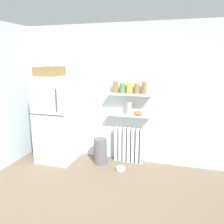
{
  "coord_description": "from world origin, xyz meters",
  "views": [
    {
      "loc": [
        0.8,
        -2.15,
        1.96
      ],
      "look_at": [
        -0.32,
        1.6,
        1.05
      ],
      "focal_mm": 36.57,
      "sensor_mm": 36.0,
      "label": 1
    }
  ],
  "objects": [
    {
      "name": "ground_plane",
      "position": [
        0.0,
        0.5,
        0.0
      ],
      "size": [
        7.04,
        7.04,
        0.0
      ],
      "primitive_type": "plane",
      "color": "#7A6651"
    },
    {
      "name": "trash_bin",
      "position": [
        -0.58,
        1.69,
        0.25
      ],
      "size": [
        0.24,
        0.24,
        0.49
      ],
      "primitive_type": "cylinder",
      "color": "slate",
      "rests_on": "ground_plane"
    },
    {
      "name": "shelf_bowl",
      "position": [
        0.1,
        1.89,
        0.99
      ],
      "size": [
        0.17,
        0.17,
        0.08
      ],
      "primitive_type": "ellipsoid",
      "color": "orange",
      "rests_on": "wall_shelf_lower"
    },
    {
      "name": "back_wall",
      "position": [
        0.0,
        2.05,
        1.3
      ],
      "size": [
        7.04,
        0.1,
        2.6
      ],
      "primitive_type": "cube",
      "color": "silver",
      "rests_on": "ground_plane"
    },
    {
      "name": "wall_shelf_upper",
      "position": [
        -0.07,
        1.89,
        1.33
      ],
      "size": [
        0.8,
        0.22,
        0.02
      ],
      "primitive_type": "cube",
      "color": "white"
    },
    {
      "name": "radiator",
      "position": [
        -0.07,
        1.92,
        0.34
      ],
      "size": [
        0.56,
        0.12,
        0.68
      ],
      "color": "white",
      "rests_on": "ground_plane"
    },
    {
      "name": "wall_shelf_lower",
      "position": [
        -0.07,
        1.89,
        0.94
      ],
      "size": [
        0.8,
        0.22,
        0.02
      ],
      "primitive_type": "cube",
      "color": "white"
    },
    {
      "name": "storage_jar_0",
      "position": [
        -0.34,
        1.89,
        1.46
      ],
      "size": [
        0.09,
        0.09,
        0.23
      ],
      "color": "olive",
      "rests_on": "wall_shelf_upper"
    },
    {
      "name": "storage_jar_4",
      "position": [
        0.2,
        1.89,
        1.46
      ],
      "size": [
        0.08,
        0.08,
        0.23
      ],
      "color": "olive",
      "rests_on": "wall_shelf_upper"
    },
    {
      "name": "storage_jar_3",
      "position": [
        0.06,
        1.89,
        1.44
      ],
      "size": [
        0.09,
        0.09,
        0.2
      ],
      "color": "olive",
      "rests_on": "wall_shelf_upper"
    },
    {
      "name": "storage_jar_1",
      "position": [
        -0.2,
        1.89,
        1.44
      ],
      "size": [
        0.1,
        0.1,
        0.19
      ],
      "color": "#5B7F4C",
      "rests_on": "wall_shelf_upper"
    },
    {
      "name": "pet_food_bowl",
      "position": [
        -0.13,
        1.52,
        0.03
      ],
      "size": [
        0.18,
        0.18,
        0.05
      ],
      "primitive_type": "cylinder",
      "color": "#B7B7BC",
      "rests_on": "ground_plane"
    },
    {
      "name": "refrigerator",
      "position": [
        -1.45,
        1.65,
        0.87
      ],
      "size": [
        0.69,
        0.73,
        1.82
      ],
      "color": "silver",
      "rests_on": "ground_plane"
    },
    {
      "name": "vase",
      "position": [
        -0.07,
        1.89,
        1.07
      ],
      "size": [
        0.1,
        0.1,
        0.23
      ],
      "primitive_type": "cylinder",
      "color": "#B2ADA8",
      "rests_on": "wall_shelf_lower"
    },
    {
      "name": "storage_jar_2",
      "position": [
        -0.07,
        1.89,
        1.46
      ],
      "size": [
        0.11,
        0.11,
        0.22
      ],
      "color": "yellow",
      "rests_on": "wall_shelf_upper"
    }
  ]
}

